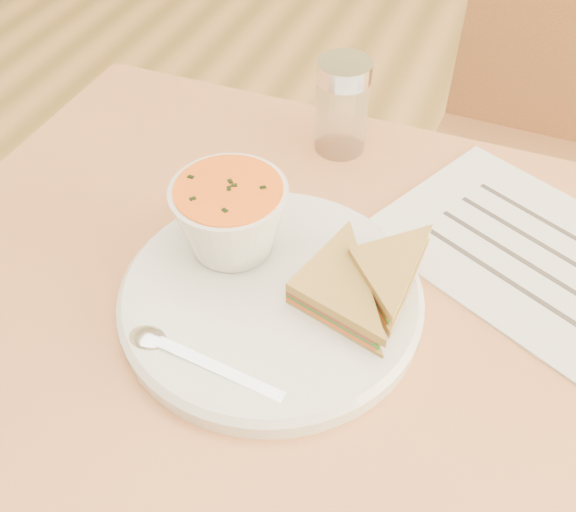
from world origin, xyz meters
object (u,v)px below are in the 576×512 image
at_px(plate, 271,297).
at_px(soup_bowl, 231,221).
at_px(dining_table, 347,506).
at_px(condiment_shaker, 342,107).
at_px(chair_far, 535,187).

distance_m(plate, soup_bowl, 0.08).
bearing_deg(dining_table, condiment_shaker, 114.42).
height_order(dining_table, soup_bowl, soup_bowl).
height_order(dining_table, plate, plate).
distance_m(chair_far, condiment_shaker, 0.57).
xyz_separation_m(dining_table, soup_bowl, (-0.16, 0.05, 0.43)).
distance_m(chair_far, soup_bowl, 0.75).
xyz_separation_m(chair_far, soup_bowl, (-0.31, -0.60, 0.33)).
relative_size(dining_table, soup_bowl, 8.75).
distance_m(dining_table, chair_far, 0.67).
xyz_separation_m(chair_far, condiment_shaker, (-0.27, -0.38, 0.33)).
relative_size(plate, soup_bowl, 2.57).
height_order(plate, condiment_shaker, condiment_shaker).
xyz_separation_m(dining_table, condiment_shaker, (-0.12, 0.27, 0.43)).
height_order(dining_table, chair_far, chair_far).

